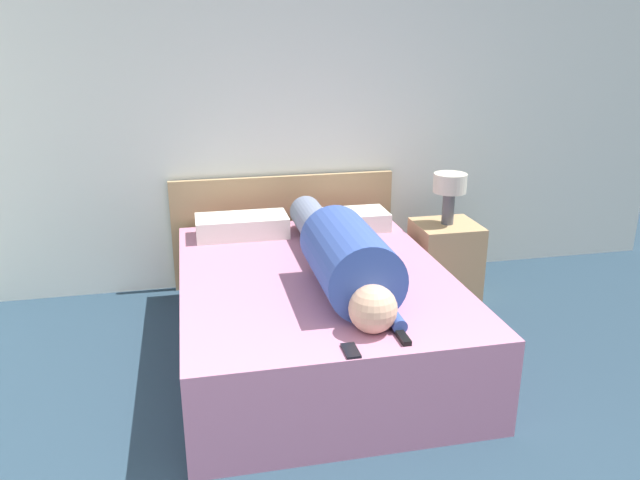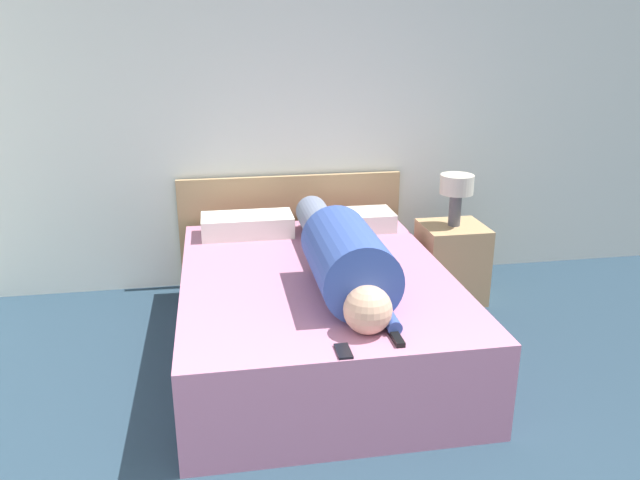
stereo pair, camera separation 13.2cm
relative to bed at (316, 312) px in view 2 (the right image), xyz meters
The scene contains 10 objects.
wall_back 1.59m from the bed, 84.81° to the left, with size 5.98×0.06×2.60m.
bed is the anchor object (origin of this frame).
headboard 1.14m from the bed, 90.00° to the left, with size 1.65×0.04×0.83m.
nightstand 1.24m from the bed, 29.46° to the left, with size 0.43×0.41×0.55m.
table_lamp 1.36m from the bed, 29.46° to the left, with size 0.23×0.23×0.36m.
person_lying 0.47m from the bed, 56.68° to the right, with size 0.39×1.78×0.39m.
pillow_near_headboard 0.90m from the bed, 114.47° to the left, with size 0.62×0.30×0.14m.
pillow_second 0.91m from the bed, 63.48° to the left, with size 0.59×0.30×0.13m.
tv_remote 0.95m from the bed, 75.51° to the right, with size 0.04×0.15×0.02m.
cell_phone 0.98m from the bed, 91.98° to the right, with size 0.06×0.13×0.01m.
Camera 2 is at (-0.65, -0.80, 1.86)m, focal length 35.00 mm.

